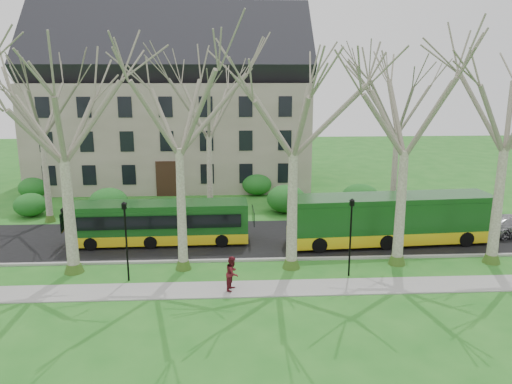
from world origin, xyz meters
TOP-DOWN VIEW (x-y plane):
  - ground at (0.00, 0.00)m, footprint 120.00×120.00m
  - sidewalk at (0.00, -2.50)m, footprint 70.00×2.00m
  - road at (0.00, 5.50)m, footprint 80.00×8.00m
  - curb at (0.00, 1.50)m, footprint 80.00×0.25m
  - building at (-6.00, 24.00)m, footprint 26.50×12.20m
  - tree_row_verge at (0.00, 0.30)m, footprint 49.00×7.00m
  - tree_row_far at (-1.33, 11.00)m, footprint 33.00×7.00m
  - lamp_row at (-0.00, -1.00)m, footprint 36.22×0.22m
  - hedges at (-4.67, 14.00)m, footprint 30.60×8.60m
  - bus_lead at (-5.00, 4.89)m, footprint 11.27×2.57m
  - bus_follow at (9.88, 4.10)m, footprint 13.31×3.59m
  - pedestrian_b at (-0.42, -2.57)m, footprint 0.92×1.04m

SIDE VIEW (x-z plane):
  - ground at x=0.00m, z-range 0.00..0.00m
  - sidewalk at x=0.00m, z-range 0.00..0.06m
  - road at x=0.00m, z-range 0.00..0.06m
  - curb at x=0.00m, z-range 0.00..0.14m
  - pedestrian_b at x=-0.42m, z-range 0.06..1.84m
  - hedges at x=-4.67m, z-range 0.00..2.00m
  - bus_lead at x=-5.00m, z-range 0.06..2.87m
  - bus_follow at x=9.88m, z-range 0.06..3.35m
  - lamp_row at x=0.00m, z-range 0.42..4.72m
  - tree_row_far at x=-1.33m, z-range 0.00..12.00m
  - tree_row_verge at x=0.00m, z-range 0.00..14.00m
  - building at x=-6.00m, z-range 0.07..16.07m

